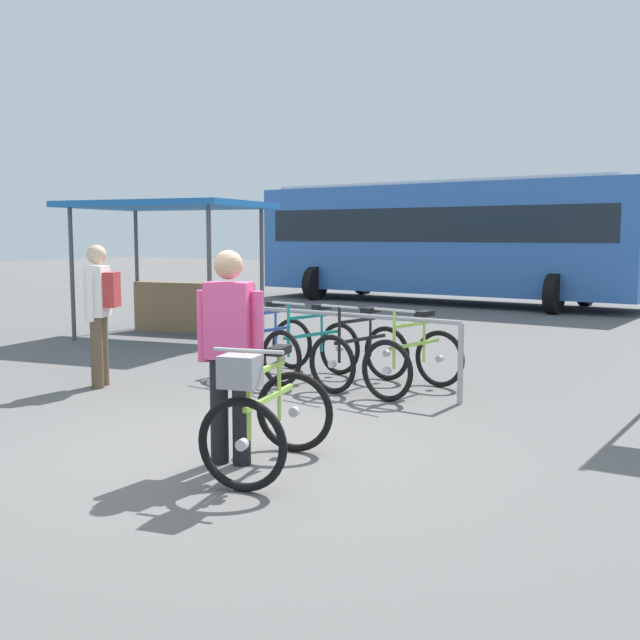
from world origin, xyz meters
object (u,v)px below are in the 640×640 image
object	(u,v)px
featured_bicycle	(266,414)
person_with_featured_bike	(230,347)
racked_bike_black	(361,355)
bus_distant	(446,235)
market_stall	(180,256)
racked_bike_lime	(414,361)
racked_bike_blue	(266,345)
racked_bike_teal	(311,350)
pedestrian_with_backpack	(100,306)

from	to	relation	value
featured_bicycle	person_with_featured_bike	distance (m)	0.60
racked_bike_black	featured_bicycle	size ratio (longest dim) A/B	0.96
bus_distant	person_with_featured_bike	bearing A→B (deg)	-75.55
bus_distant	market_stall	world-z (taller)	bus_distant
racked_bike_lime	racked_bike_black	bearing A→B (deg)	175.26
racked_bike_blue	featured_bicycle	xyz separation A→B (m)	(2.26, -3.34, 0.08)
featured_bicycle	market_stall	world-z (taller)	market_stall
racked_bike_teal	pedestrian_with_backpack	distance (m)	2.52
pedestrian_with_backpack	market_stall	distance (m)	4.55
featured_bicycle	bus_distant	size ratio (longest dim) A/B	0.12
bus_distant	racked_bike_teal	bearing A→B (deg)	-77.38
pedestrian_with_backpack	racked_bike_black	bearing A→B (deg)	30.05
featured_bicycle	person_with_featured_bike	xyz separation A→B (m)	(-0.37, 0.07, 0.46)
featured_bicycle	market_stall	size ratio (longest dim) A/B	0.36
racked_bike_blue	racked_bike_black	bearing A→B (deg)	-4.74
racked_bike_blue	featured_bicycle	bearing A→B (deg)	-55.86
featured_bicycle	person_with_featured_bike	size ratio (longest dim) A/B	0.76
racked_bike_lime	person_with_featured_bike	bearing A→B (deg)	-93.67
person_with_featured_bike	racked_bike_teal	bearing A→B (deg)	110.40
featured_bicycle	pedestrian_with_backpack	size ratio (longest dim) A/B	0.76
racked_bike_black	person_with_featured_bike	xyz separation A→B (m)	(0.50, -3.16, 0.54)
racked_bike_lime	featured_bicycle	distance (m)	3.17
bus_distant	market_stall	bearing A→B (deg)	-101.03
racked_bike_blue	market_stall	size ratio (longest dim) A/B	0.35
pedestrian_with_backpack	bus_distant	size ratio (longest dim) A/B	0.16
racked_bike_black	bus_distant	bearing A→B (deg)	105.99
racked_bike_black	racked_bike_lime	world-z (taller)	same
racked_bike_teal	market_stall	distance (m)	4.85
person_with_featured_bike	market_stall	distance (m)	7.73
market_stall	person_with_featured_bike	bearing A→B (deg)	-46.79
featured_bicycle	market_stall	xyz separation A→B (m)	(-5.65, 5.69, 0.95)
racked_bike_black	pedestrian_with_backpack	xyz separation A→B (m)	(-2.60, -1.50, 0.57)
racked_bike_lime	bus_distant	xyz separation A→B (m)	(-3.83, 10.99, 1.37)
pedestrian_with_backpack	bus_distant	distance (m)	12.47
racked_bike_blue	pedestrian_with_backpack	xyz separation A→B (m)	(-1.20, -1.62, 0.57)
racked_bike_teal	bus_distant	bearing A→B (deg)	102.62
featured_bicycle	person_with_featured_bike	world-z (taller)	person_with_featured_bike
racked_bike_blue	pedestrian_with_backpack	distance (m)	2.09
racked_bike_lime	market_stall	size ratio (longest dim) A/B	0.35
pedestrian_with_backpack	racked_bike_teal	bearing A→B (deg)	39.40
pedestrian_with_backpack	racked_bike_lime	bearing A→B (deg)	23.67
racked_bike_lime	market_stall	bearing A→B (deg)	155.30
racked_bike_blue	racked_bike_lime	world-z (taller)	same
pedestrian_with_backpack	market_stall	world-z (taller)	market_stall
racked_bike_lime	bus_distant	world-z (taller)	bus_distant
featured_bicycle	racked_bike_lime	bearing A→B (deg)	93.11
racked_bike_black	person_with_featured_bike	distance (m)	3.24
racked_bike_lime	person_with_featured_bike	xyz separation A→B (m)	(-0.20, -3.10, 0.54)
racked_bike_teal	featured_bicycle	distance (m)	3.64
racked_bike_black	person_with_featured_bike	world-z (taller)	person_with_featured_bike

